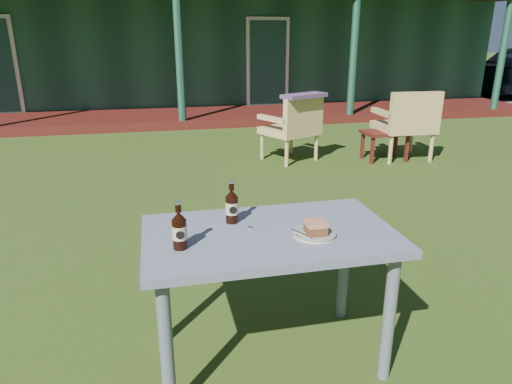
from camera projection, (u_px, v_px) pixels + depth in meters
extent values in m
plane|color=#334916|center=(223.00, 235.00, 3.89)|extent=(80.00, 80.00, 0.00)
cube|color=#1A4532|center=(168.00, 48.00, 12.25)|extent=(15.00, 6.00, 2.60)
cube|color=#481611|center=(180.00, 118.00, 9.04)|extent=(15.00, 1.80, 0.16)
cylinder|color=#1A4532|center=(180.00, 60.00, 7.93)|extent=(0.14, 0.14, 2.45)
cylinder|color=#1A4532|center=(353.00, 58.00, 8.60)|extent=(0.14, 0.14, 2.45)
cylinder|color=#1A4532|center=(502.00, 56.00, 9.27)|extent=(0.14, 0.14, 2.45)
cube|color=white|center=(268.00, 66.00, 9.97)|extent=(0.95, 0.06, 2.00)
cube|color=#193D38|center=(268.00, 66.00, 9.94)|extent=(0.80, 0.04, 1.85)
cube|color=slate|center=(270.00, 235.00, 2.19)|extent=(1.20, 0.70, 0.04)
cylinder|color=slate|center=(167.00, 349.00, 1.95)|extent=(0.06, 0.06, 0.68)
cylinder|color=slate|center=(389.00, 318.00, 2.16)|extent=(0.06, 0.06, 0.68)
cylinder|color=slate|center=(163.00, 285.00, 2.45)|extent=(0.06, 0.06, 0.68)
cylinder|color=slate|center=(344.00, 265.00, 2.66)|extent=(0.06, 0.06, 0.68)
cylinder|color=silver|center=(314.00, 234.00, 2.14)|extent=(0.20, 0.20, 0.01)
cylinder|color=olive|center=(314.00, 233.00, 2.14)|extent=(0.20, 0.20, 0.00)
cube|color=#57321B|center=(316.00, 230.00, 2.12)|extent=(0.09, 0.08, 0.04)
cube|color=#BC7154|center=(316.00, 223.00, 2.11)|extent=(0.09, 0.09, 0.02)
cube|color=silver|center=(302.00, 234.00, 2.12)|extent=(0.07, 0.13, 0.00)
cylinder|color=black|center=(232.00, 210.00, 2.27)|extent=(0.06, 0.06, 0.13)
cone|color=black|center=(232.00, 194.00, 2.24)|extent=(0.06, 0.06, 0.04)
cylinder|color=black|center=(231.00, 186.00, 2.23)|extent=(0.03, 0.03, 0.04)
cylinder|color=silver|center=(231.00, 182.00, 2.22)|extent=(0.03, 0.03, 0.01)
cylinder|color=#C5B08B|center=(232.00, 208.00, 2.27)|extent=(0.06, 0.06, 0.06)
cylinder|color=black|center=(233.00, 210.00, 2.24)|extent=(0.04, 0.00, 0.04)
cylinder|color=black|center=(180.00, 234.00, 1.99)|extent=(0.06, 0.06, 0.13)
cone|color=black|center=(179.00, 216.00, 1.96)|extent=(0.06, 0.06, 0.04)
cylinder|color=black|center=(178.00, 208.00, 1.95)|extent=(0.03, 0.03, 0.04)
cylinder|color=silver|center=(178.00, 203.00, 1.94)|extent=(0.03, 0.03, 0.01)
cylinder|color=#C5B08B|center=(180.00, 232.00, 1.99)|extent=(0.07, 0.07, 0.06)
cylinder|color=black|center=(180.00, 235.00, 1.96)|extent=(0.04, 0.00, 0.04)
cylinder|color=silver|center=(250.00, 228.00, 2.22)|extent=(0.03, 0.03, 0.01)
cube|color=tan|center=(289.00, 131.00, 6.15)|extent=(0.84, 0.82, 0.09)
cube|color=tan|center=(304.00, 114.00, 5.87)|extent=(0.61, 0.35, 0.42)
cube|color=tan|center=(304.00, 115.00, 6.27)|extent=(0.31, 0.54, 0.06)
cube|color=tan|center=(273.00, 119.00, 5.94)|extent=(0.31, 0.54, 0.06)
cylinder|color=tan|center=(291.00, 141.00, 6.57)|extent=(0.05, 0.05, 0.36)
cylinder|color=tan|center=(262.00, 146.00, 6.25)|extent=(0.05, 0.05, 0.36)
cylinder|color=tan|center=(316.00, 147.00, 6.20)|extent=(0.05, 0.05, 0.36)
cylinder|color=tan|center=(287.00, 153.00, 5.88)|extent=(0.05, 0.05, 0.36)
cube|color=tan|center=(403.00, 127.00, 6.22)|extent=(0.72, 0.68, 0.10)
cube|color=tan|center=(416.00, 110.00, 5.87)|extent=(0.70, 0.11, 0.45)
cube|color=tan|center=(425.00, 112.00, 6.23)|extent=(0.10, 0.61, 0.06)
cube|color=tan|center=(383.00, 113.00, 6.12)|extent=(0.10, 0.61, 0.06)
cylinder|color=tan|center=(411.00, 139.00, 6.60)|extent=(0.05, 0.05, 0.38)
cylinder|color=tan|center=(373.00, 141.00, 6.50)|extent=(0.05, 0.05, 0.38)
cylinder|color=tan|center=(431.00, 148.00, 6.10)|extent=(0.05, 0.05, 0.38)
cylinder|color=tan|center=(391.00, 150.00, 6.00)|extent=(0.05, 0.05, 0.38)
cube|color=#563C60|center=(304.00, 96.00, 5.80)|extent=(0.67, 0.49, 0.05)
cube|color=#481611|center=(386.00, 133.00, 6.13)|extent=(0.60, 0.40, 0.04)
cube|color=#481611|center=(372.00, 151.00, 6.00)|extent=(0.04, 0.04, 0.36)
cube|color=#481611|center=(407.00, 149.00, 6.11)|extent=(0.04, 0.04, 0.36)
cube|color=#481611|center=(362.00, 146.00, 6.28)|extent=(0.04, 0.04, 0.36)
cube|color=#481611|center=(395.00, 144.00, 6.38)|extent=(0.04, 0.04, 0.36)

